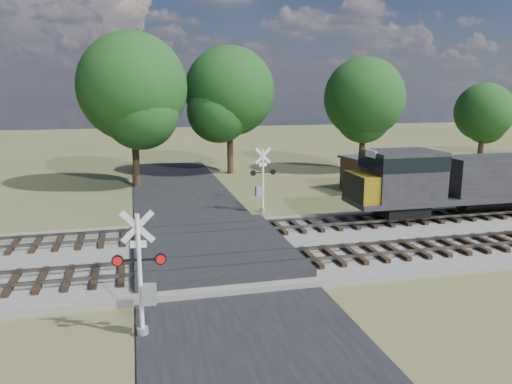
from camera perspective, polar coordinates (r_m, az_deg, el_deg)
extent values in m
plane|color=#4A532C|center=(23.04, -4.90, -7.55)|extent=(160.00, 160.00, 0.00)
cube|color=gray|center=(26.75, 16.66, -4.93)|extent=(140.00, 10.00, 0.30)
cube|color=black|center=(23.02, -4.90, -7.46)|extent=(7.00, 60.00, 0.08)
cube|color=#262628|center=(23.40, -5.10, -6.43)|extent=(7.00, 9.00, 0.62)
cube|color=black|center=(21.45, 1.27, -7.89)|extent=(44.00, 2.60, 0.18)
cube|color=#58554C|center=(24.05, 20.59, -6.05)|extent=(140.00, 0.08, 0.15)
cube|color=#58554C|center=(25.19, 18.76, -5.13)|extent=(140.00, 0.08, 0.15)
cube|color=black|center=(26.08, -1.59, -4.31)|extent=(44.00, 2.60, 0.18)
cube|color=#58554C|center=(28.13, 14.89, -3.16)|extent=(140.00, 0.08, 0.15)
cube|color=#58554C|center=(29.35, 13.56, -2.47)|extent=(140.00, 0.08, 0.15)
cylinder|color=silver|center=(15.81, -13.12, -9.40)|extent=(0.14, 0.14, 3.94)
cylinder|color=#939598|center=(16.55, -12.82, -15.30)|extent=(0.35, 0.35, 0.30)
cube|color=silver|center=(15.33, -13.39, -3.90)|extent=(1.03, 0.16, 1.03)
cube|color=silver|center=(15.33, -13.39, -3.90)|extent=(1.03, 0.16, 1.03)
cube|color=silver|center=(15.48, -13.30, -5.83)|extent=(0.49, 0.09, 0.22)
cube|color=black|center=(15.63, -13.21, -7.55)|extent=(1.57, 0.24, 0.06)
cylinder|color=red|center=(15.71, -15.55, -7.57)|extent=(0.36, 0.14, 0.35)
cylinder|color=red|center=(15.57, -10.85, -7.52)|extent=(0.36, 0.14, 0.35)
cube|color=#939598|center=(16.01, -12.13, -11.37)|extent=(0.47, 0.34, 0.64)
cylinder|color=silver|center=(30.84, 0.80, 1.25)|extent=(0.14, 0.14, 3.97)
cylinder|color=#939598|center=(31.22, 0.79, -2.06)|extent=(0.36, 0.36, 0.30)
cube|color=silver|center=(30.59, 0.81, 4.17)|extent=(1.04, 0.13, 1.04)
cube|color=silver|center=(30.59, 0.81, 4.17)|extent=(1.04, 0.13, 1.04)
cube|color=silver|center=(30.67, 0.81, 3.16)|extent=(0.50, 0.07, 0.22)
cube|color=black|center=(30.74, 0.80, 2.25)|extent=(1.59, 0.20, 0.06)
cylinder|color=red|center=(30.96, 1.93, 2.31)|extent=(0.36, 0.13, 0.36)
cylinder|color=red|center=(30.54, -0.34, 2.18)|extent=(0.36, 0.13, 0.36)
cube|color=#939598|center=(30.87, 0.36, 0.14)|extent=(0.47, 0.34, 0.64)
cube|color=#492A1F|center=(38.41, 13.13, 1.87)|extent=(3.93, 3.93, 2.44)
cube|color=#303032|center=(38.21, 13.22, 3.80)|extent=(4.32, 4.32, 0.17)
cylinder|color=black|center=(39.95, -13.61, 4.75)|extent=(0.56, 0.56, 5.93)
sphere|color=#123B15|center=(39.68, -13.94, 11.56)|extent=(8.31, 8.31, 8.31)
cylinder|color=black|center=(45.32, -2.98, 5.69)|extent=(0.56, 0.56, 5.68)
sphere|color=#123B15|center=(45.08, -3.04, 11.44)|extent=(7.95, 7.95, 7.95)
cylinder|color=black|center=(47.31, 12.04, 5.43)|extent=(0.56, 0.56, 5.23)
sphere|color=#123B15|center=(47.05, 12.26, 10.49)|extent=(7.32, 7.32, 7.32)
cylinder|color=black|center=(55.31, 24.32, 4.94)|extent=(0.56, 0.56, 4.10)
sphere|color=#123B15|center=(55.08, 24.61, 8.32)|extent=(5.74, 5.74, 5.74)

